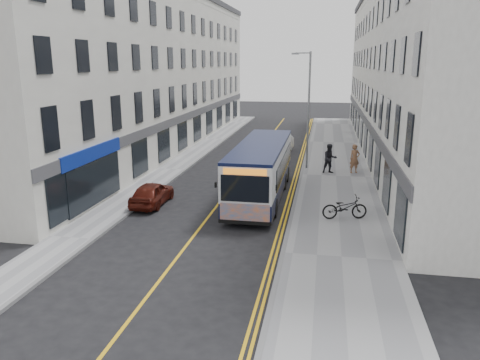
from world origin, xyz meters
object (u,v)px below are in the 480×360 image
at_px(streetlamp, 307,107).
at_px(car_maroon, 152,193).
at_px(city_bus, 261,169).
at_px(pedestrian_near, 355,159).
at_px(pedestrian_far, 330,159).
at_px(bicycle, 345,207).
at_px(car_white, 280,145).

xyz_separation_m(streetlamp, car_maroon, (-7.57, -9.82, -3.76)).
bearing_deg(city_bus, streetlamp, 74.49).
relative_size(streetlamp, pedestrian_near, 4.17).
distance_m(city_bus, pedestrian_far, 7.31).
xyz_separation_m(city_bus, pedestrian_far, (3.74, 6.26, -0.58)).
distance_m(streetlamp, city_bus, 8.30).
distance_m(bicycle, car_white, 17.01).
distance_m(streetlamp, car_white, 7.17).
bearing_deg(pedestrian_far, streetlamp, 123.42).
distance_m(city_bus, pedestrian_near, 8.57).
height_order(city_bus, pedestrian_near, city_bus).
distance_m(car_white, car_maroon, 16.35).
xyz_separation_m(streetlamp, car_white, (-2.37, 5.68, -3.67)).
xyz_separation_m(pedestrian_near, car_maroon, (-10.84, -8.91, -0.46)).
bearing_deg(bicycle, car_white, 2.16).
bearing_deg(pedestrian_far, city_bus, -139.05).
bearing_deg(pedestrian_near, car_maroon, -162.69).
bearing_deg(streetlamp, city_bus, -105.51).
xyz_separation_m(city_bus, pedestrian_near, (5.37, 6.65, -0.60)).
relative_size(car_white, car_maroon, 1.19).
height_order(city_bus, bicycle, city_bus).
xyz_separation_m(bicycle, pedestrian_near, (0.95, 9.76, 0.40)).
height_order(pedestrian_near, car_maroon, pedestrian_near).
height_order(city_bus, car_maroon, city_bus).
xyz_separation_m(city_bus, bicycle, (4.41, -3.11, -1.00)).
relative_size(pedestrian_far, car_white, 0.45).
relative_size(pedestrian_near, car_maroon, 0.52).
relative_size(city_bus, car_white, 2.43).
height_order(bicycle, car_maroon, car_maroon).
relative_size(streetlamp, pedestrian_far, 4.09).
xyz_separation_m(pedestrian_near, pedestrian_far, (-1.62, -0.39, 0.02)).
bearing_deg(car_white, bicycle, -66.72).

